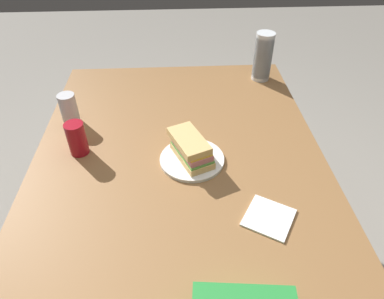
{
  "coord_description": "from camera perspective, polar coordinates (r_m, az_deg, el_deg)",
  "views": [
    {
      "loc": [
        -0.81,
        0.01,
        1.55
      ],
      "look_at": [
        0.09,
        -0.04,
        0.8
      ],
      "focal_mm": 32.57,
      "sensor_mm": 36.0,
      "label": 1
    }
  ],
  "objects": [
    {
      "name": "soda_can_red",
      "position": [
        1.27,
        -18.34,
        1.71
      ],
      "size": [
        0.07,
        0.07,
        0.12
      ],
      "primitive_type": "cylinder",
      "color": "maroon",
      "rests_on": "dining_table"
    },
    {
      "name": "paper_napkin",
      "position": [
        1.05,
        12.45,
        -10.82
      ],
      "size": [
        0.18,
        0.18,
        0.01
      ],
      "primitive_type": "cube",
      "rotation": [
        0.0,
        0.0,
        4.16
      ],
      "color": "white",
      "rests_on": "dining_table"
    },
    {
      "name": "sandwich",
      "position": [
        1.17,
        -0.16,
        0.18
      ],
      "size": [
        0.2,
        0.16,
        0.08
      ],
      "color": "#DBB26B",
      "rests_on": "paper_plate"
    },
    {
      "name": "ground_plane",
      "position": [
        1.75,
        -1.4,
        -22.53
      ],
      "size": [
        8.0,
        8.0,
        0.0
      ],
      "primitive_type": "plane",
      "color": "gray"
    },
    {
      "name": "soda_can_silver",
      "position": [
        1.44,
        -19.52,
        6.31
      ],
      "size": [
        0.07,
        0.07,
        0.12
      ],
      "primitive_type": "cylinder",
      "color": "silver",
      "rests_on": "dining_table"
    },
    {
      "name": "dining_table",
      "position": [
        1.2,
        -1.9,
        -7.75
      ],
      "size": [
        1.61,
        1.02,
        0.75
      ],
      "color": "olive",
      "rests_on": "ground_plane"
    },
    {
      "name": "plastic_cup_stack",
      "position": [
        1.68,
        11.54,
        14.68
      ],
      "size": [
        0.08,
        0.08,
        0.22
      ],
      "color": "silver",
      "rests_on": "dining_table"
    },
    {
      "name": "paper_plate",
      "position": [
        1.2,
        0.0,
        -1.61
      ],
      "size": [
        0.22,
        0.22,
        0.01
      ],
      "primitive_type": "cylinder",
      "color": "white",
      "rests_on": "dining_table"
    }
  ]
}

